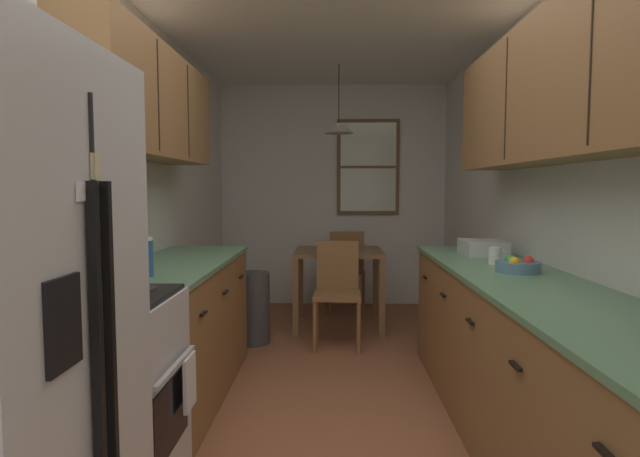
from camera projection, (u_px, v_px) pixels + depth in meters
name	position (u px, v px, depth m)	size (l,w,h in m)	color
ground_plane	(333.00, 387.00, 3.60)	(12.00, 12.00, 0.00)	#995B3D
wall_left	(134.00, 202.00, 3.53)	(0.10, 9.00, 2.55)	silver
wall_right	(537.00, 202.00, 3.46)	(0.10, 9.00, 2.55)	silver
wall_back	(333.00, 196.00, 6.14)	(4.40, 0.10, 2.55)	silver
ceiling_slab	(334.00, 0.00, 3.40)	(4.40, 9.00, 0.08)	white
stove_range	(97.00, 402.00, 2.19)	(0.66, 0.64, 1.10)	silver
microwave_over_range	(59.00, 108.00, 2.10)	(0.39, 0.61, 0.32)	white
counter_left	(179.00, 330.00, 3.38)	(0.64, 1.75, 0.90)	olive
upper_cabinets_left	(149.00, 104.00, 3.22)	(0.33, 1.83, 0.67)	olive
counter_right	(532.00, 371.00, 2.62)	(0.64, 3.28, 0.90)	olive
upper_cabinets_right	(576.00, 81.00, 2.46)	(0.33, 2.96, 0.74)	olive
dining_table	(339.00, 263.00, 5.13)	(0.85, 0.80, 0.76)	brown
dining_chair_near	(338.00, 288.00, 4.53)	(0.41, 0.41, 0.90)	olive
dining_chair_far	(346.00, 267.00, 5.74)	(0.45, 0.45, 0.90)	olive
pendant_light	(339.00, 128.00, 5.02)	(0.29, 0.29, 0.66)	black
back_window	(369.00, 167.00, 6.03)	(0.72, 0.05, 1.09)	brown
trash_bin	(254.00, 308.00, 4.59)	(0.29, 0.29, 0.63)	#3F3F42
storage_canister	(144.00, 257.00, 2.75)	(0.10, 0.10, 0.21)	#265999
dish_towel	(191.00, 382.00, 2.33)	(0.02, 0.16, 0.24)	white
mug_by_coffeemaker	(496.00, 256.00, 3.20)	(0.11, 0.08, 0.11)	white
fruit_bowl	(519.00, 265.00, 2.90)	(0.24, 0.24, 0.09)	#597F9E
dish_rack	(484.00, 248.00, 3.66)	(0.28, 0.34, 0.10)	silver
table_serving_bowl	(327.00, 247.00, 5.17)	(0.17, 0.17, 0.06)	#E0D14C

